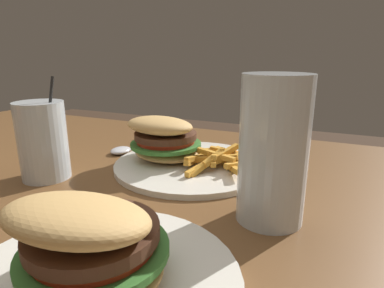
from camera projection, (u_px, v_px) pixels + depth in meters
dining_table at (80, 247)px, 0.50m from camera, size 1.59×1.01×0.76m
meal_plate_near at (178, 149)px, 0.61m from camera, size 0.29×0.29×0.10m
beer_glass at (273, 155)px, 0.40m from camera, size 0.09×0.09×0.19m
juice_glass at (43, 144)px, 0.54m from camera, size 0.08×0.08×0.17m
spoon at (123, 150)px, 0.70m from camera, size 0.04×0.16×0.01m
meal_plate_far at (93, 257)px, 0.28m from camera, size 0.27×0.27×0.11m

